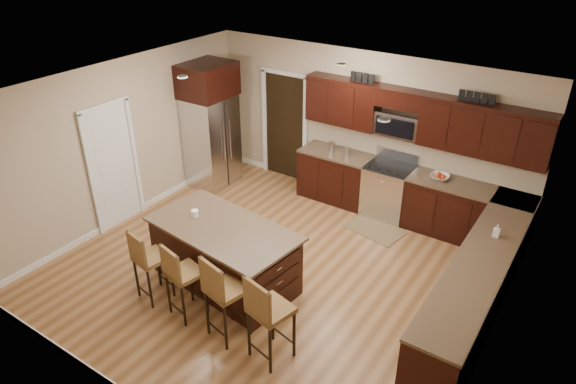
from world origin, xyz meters
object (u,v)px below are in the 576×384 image
Objects in this scene: island at (225,257)px; stool_left at (147,258)px; stool_right at (222,290)px; stool_extra at (266,311)px; range at (388,190)px; stool_mid at (180,274)px; refrigerator at (211,124)px.

stool_left is (-0.61, -0.84, 0.23)m from island.
stool_extra is (0.65, 0.00, 0.00)m from stool_right.
range is at bearing 77.66° from stool_left.
stool_extra is (1.34, -0.00, 0.05)m from stool_mid.
stool_right reaches higher than stool_mid.
range reaches higher than stool_mid.
stool_left is 0.61m from stool_mid.
refrigerator is at bearing 151.41° from stool_extra.
stool_right reaches higher than stool_left.
stool_extra is at bearing 12.54° from stool_mid.
stool_right is at bearing 12.34° from stool_mid.
refrigerator is (-2.88, 3.12, 0.48)m from stool_right.
stool_mid is (0.61, -0.00, 0.01)m from stool_left.
stool_right is (1.30, -0.01, 0.07)m from stool_left.
stool_left is at bearing -167.24° from stool_extra.
island is at bearing 142.02° from stool_right.
range is 0.50× the size of island.
refrigerator reaches higher than stool_extra.
stool_mid is 0.46× the size of refrigerator.
island is 1.13m from stool_right.
stool_mid reaches higher than stool_left.
stool_left is at bearing -63.11° from refrigerator.
refrigerator is 4.73m from stool_extra.
stool_right reaches higher than range.
stool_mid is at bearing 11.51° from stool_left.
refrigerator is (-3.30, -0.76, 0.74)m from range.
stool_extra is at bearing -25.87° from island.
island is 0.88m from stool_mid.
refrigerator is (-2.19, 3.12, 0.53)m from stool_mid.
island is at bearing 102.76° from stool_mid.
stool_mid is 0.93× the size of stool_right.
stool_extra is (1.95, -0.01, 0.07)m from stool_left.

